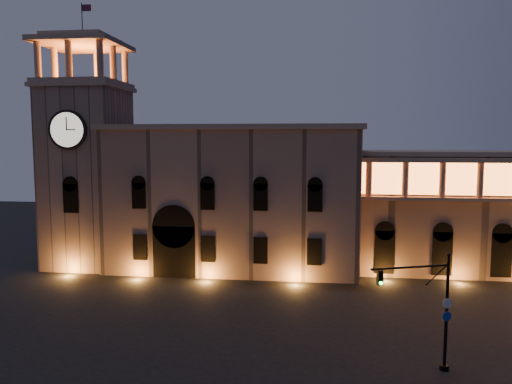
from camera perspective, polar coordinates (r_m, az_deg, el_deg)
ground at (r=42.53m, az=-4.78°, el=-15.94°), size 160.00×160.00×0.00m
government_building at (r=61.80m, az=-2.62°, el=-0.59°), size 30.80×12.80×17.60m
clock_tower at (r=66.19m, az=-18.73°, el=2.78°), size 9.80×9.80×32.40m
traffic_light at (r=36.85m, az=19.61°, el=-12.60°), size 5.74×2.28×8.27m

